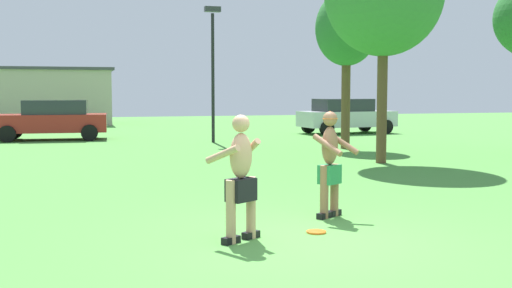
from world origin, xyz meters
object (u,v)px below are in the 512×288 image
object	(u,v)px
car_red_far_end	(52,119)
lamp_post	(213,58)
player_with_cap	(330,160)
player_in_black	(241,175)
frisbee	(316,232)
car_silver_near_post	(346,115)
tree_left_field	(347,30)

from	to	relation	value
car_red_far_end	lamp_post	size ratio (longest dim) A/B	0.87
player_with_cap	player_in_black	distance (m)	2.04
frisbee	car_silver_near_post	bearing A→B (deg)	64.65
frisbee	car_red_far_end	xyz separation A→B (m)	(-4.00, 18.25, 0.81)
player_in_black	car_red_far_end	world-z (taller)	player_in_black
frisbee	player_in_black	bearing A→B (deg)	-172.34
player_with_cap	player_in_black	bearing A→B (deg)	-147.23
player_in_black	car_silver_near_post	bearing A→B (deg)	62.08
car_silver_near_post	tree_left_field	bearing A→B (deg)	-114.34
frisbee	car_silver_near_post	world-z (taller)	car_silver_near_post
player_in_black	tree_left_field	bearing A→B (deg)	60.07
car_red_far_end	tree_left_field	xyz separation A→B (m)	(9.62, -6.68, 3.14)
frisbee	tree_left_field	world-z (taller)	tree_left_field
car_red_far_end	car_silver_near_post	bearing A→B (deg)	1.01
car_silver_near_post	tree_left_field	size ratio (longest dim) A/B	0.84
car_silver_near_post	frisbee	bearing A→B (deg)	-115.35
frisbee	car_silver_near_post	distance (m)	20.46
player_with_cap	car_red_far_end	xyz separation A→B (m)	(-4.59, 17.29, -0.07)
player_with_cap	tree_left_field	distance (m)	12.14
car_silver_near_post	car_red_far_end	world-z (taller)	same
player_with_cap	lamp_post	distance (m)	14.57
player_in_black	car_red_far_end	size ratio (longest dim) A/B	0.37
lamp_post	frisbee	bearing A→B (deg)	-97.01
player_in_black	lamp_post	bearing A→B (deg)	79.01
car_red_far_end	lamp_post	distance (m)	6.98
car_silver_near_post	player_with_cap	bearing A→B (deg)	-114.96
car_red_far_end	player_in_black	bearing A→B (deg)	-81.11
player_in_black	frisbee	world-z (taller)	player_in_black
frisbee	car_red_far_end	bearing A→B (deg)	102.35
player_in_black	lamp_post	size ratio (longest dim) A/B	0.33
frisbee	lamp_post	xyz separation A→B (m)	(1.88, 15.29, 3.15)
frisbee	car_red_far_end	distance (m)	18.70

